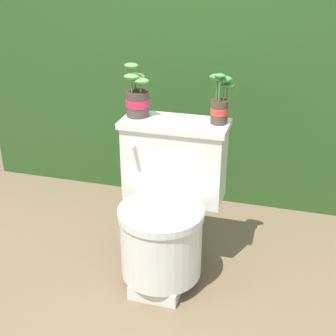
{
  "coord_description": "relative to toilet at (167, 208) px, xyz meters",
  "views": [
    {
      "loc": [
        0.63,
        -1.77,
        1.52
      ],
      "look_at": [
        0.09,
        0.15,
        0.58
      ],
      "focal_mm": 50.0,
      "sensor_mm": 36.0,
      "label": 1
    }
  ],
  "objects": [
    {
      "name": "toilet",
      "position": [
        0.0,
        0.0,
        0.0
      ],
      "size": [
        0.52,
        0.56,
        0.77
      ],
      "color": "silver",
      "rests_on": "ground"
    },
    {
      "name": "potted_plant_left",
      "position": [
        -0.19,
        0.16,
        0.5
      ],
      "size": [
        0.14,
        0.13,
        0.26
      ],
      "color": "#47382D",
      "rests_on": "toilet"
    },
    {
      "name": "ground_plane",
      "position": [
        -0.09,
        -0.13,
        -0.37
      ],
      "size": [
        12.0,
        12.0,
        0.0
      ],
      "primitive_type": "plane",
      "color": "brown"
    },
    {
      "name": "hedge_backdrop",
      "position": [
        -0.09,
        1.28,
        0.48
      ],
      "size": [
        2.84,
        0.94,
        1.69
      ],
      "color": "#284C1E",
      "rests_on": "ground"
    },
    {
      "name": "potted_plant_midleft",
      "position": [
        0.21,
        0.17,
        0.5
      ],
      "size": [
        0.12,
        0.08,
        0.24
      ],
      "color": "#47382D",
      "rests_on": "toilet"
    }
  ]
}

